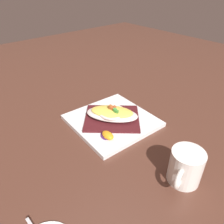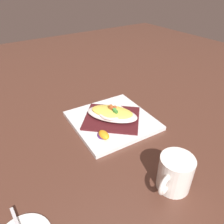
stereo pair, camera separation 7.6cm
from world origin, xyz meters
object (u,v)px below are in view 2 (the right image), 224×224
at_px(gratin_dish, 112,113).
at_px(orange_garnish, 104,135).
at_px(coffee_mug, 174,175).
at_px(square_plate, 112,121).

xyz_separation_m(gratin_dish, orange_garnish, (0.07, -0.08, -0.02)).
relative_size(orange_garnish, coffee_mug, 0.56).
distance_m(orange_garnish, coffee_mug, 0.25).
xyz_separation_m(orange_garnish, coffee_mug, (0.25, 0.05, 0.02)).
height_order(square_plate, coffee_mug, coffee_mug).
relative_size(gratin_dish, orange_garnish, 3.15).
height_order(square_plate, orange_garnish, orange_garnish).
xyz_separation_m(square_plate, gratin_dish, (0.00, 0.00, 0.03)).
bearing_deg(coffee_mug, gratin_dish, 175.09).
bearing_deg(square_plate, orange_garnish, -49.07).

